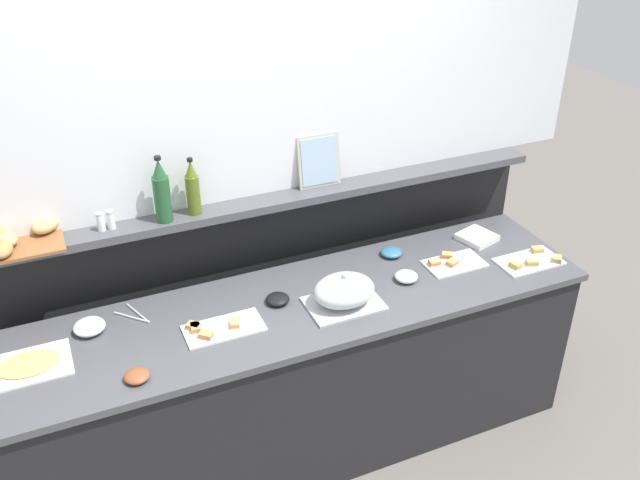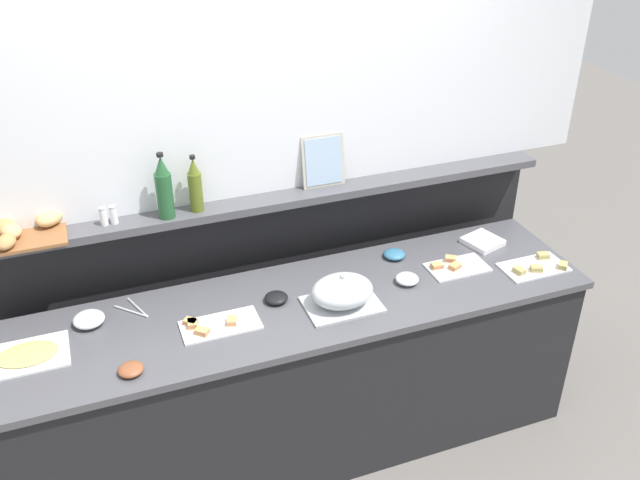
{
  "view_description": "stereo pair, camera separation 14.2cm",
  "coord_description": "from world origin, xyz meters",
  "px_view_note": "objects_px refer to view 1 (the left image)",
  "views": [
    {
      "loc": [
        -0.95,
        -2.41,
        2.74
      ],
      "look_at": [
        0.15,
        0.1,
        1.14
      ],
      "focal_mm": 39.05,
      "sensor_mm": 36.0,
      "label": 1
    },
    {
      "loc": [
        -0.82,
        -2.46,
        2.74
      ],
      "look_at": [
        0.15,
        0.1,
        1.14
      ],
      "focal_mm": 39.05,
      "sensor_mm": 36.0,
      "label": 2
    }
  ],
  "objects_px": {
    "sandwich_platter_rear": "(531,261)",
    "sandwich_platter_front": "(219,328)",
    "glass_bowl_large": "(406,277)",
    "sandwich_platter_side": "(452,263)",
    "salt_shaker": "(101,222)",
    "wine_bottle_green": "(162,192)",
    "cold_cuts_platter": "(29,365)",
    "serving_tongs": "(135,315)",
    "bread_basket": "(9,240)",
    "glass_bowl_medium": "(89,327)",
    "condiment_bowl_teal": "(278,299)",
    "framed_picture": "(319,161)",
    "serving_cloche": "(344,292)",
    "pepper_shaker": "(111,220)",
    "napkin_stack": "(477,237)",
    "condiment_bowl_cream": "(137,376)",
    "condiment_bowl_red": "(391,252)",
    "olive_oil_bottle": "(193,189)"
  },
  "relations": [
    {
      "from": "sandwich_platter_rear",
      "to": "condiment_bowl_teal",
      "type": "relative_size",
      "value": 2.98
    },
    {
      "from": "sandwich_platter_side",
      "to": "framed_picture",
      "type": "bearing_deg",
      "value": 137.69
    },
    {
      "from": "salt_shaker",
      "to": "bread_basket",
      "type": "bearing_deg",
      "value": 178.66
    },
    {
      "from": "wine_bottle_green",
      "to": "pepper_shaker",
      "type": "height_order",
      "value": "wine_bottle_green"
    },
    {
      "from": "sandwich_platter_front",
      "to": "salt_shaker",
      "type": "xyz_separation_m",
      "value": [
        -0.37,
        0.48,
        0.36
      ]
    },
    {
      "from": "glass_bowl_large",
      "to": "framed_picture",
      "type": "relative_size",
      "value": 0.42
    },
    {
      "from": "wine_bottle_green",
      "to": "glass_bowl_large",
      "type": "bearing_deg",
      "value": -23.46
    },
    {
      "from": "wine_bottle_green",
      "to": "salt_shaker",
      "type": "distance_m",
      "value": 0.3
    },
    {
      "from": "sandwich_platter_front",
      "to": "framed_picture",
      "type": "relative_size",
      "value": 1.31
    },
    {
      "from": "condiment_bowl_teal",
      "to": "framed_picture",
      "type": "xyz_separation_m",
      "value": [
        0.39,
        0.43,
        0.44
      ]
    },
    {
      "from": "olive_oil_bottle",
      "to": "sandwich_platter_rear",
      "type": "bearing_deg",
      "value": -20.4
    },
    {
      "from": "glass_bowl_large",
      "to": "salt_shaker",
      "type": "height_order",
      "value": "salt_shaker"
    },
    {
      "from": "salt_shaker",
      "to": "framed_picture",
      "type": "distance_m",
      "value": 1.07
    },
    {
      "from": "sandwich_platter_rear",
      "to": "condiment_bowl_cream",
      "type": "height_order",
      "value": "same"
    },
    {
      "from": "glass_bowl_large",
      "to": "sandwich_platter_rear",
      "type": "bearing_deg",
      "value": -9.51
    },
    {
      "from": "serving_tongs",
      "to": "bread_basket",
      "type": "bearing_deg",
      "value": 150.62
    },
    {
      "from": "salt_shaker",
      "to": "bread_basket",
      "type": "xyz_separation_m",
      "value": [
        -0.38,
        0.01,
        -0.01
      ]
    },
    {
      "from": "serving_cloche",
      "to": "glass_bowl_medium",
      "type": "distance_m",
      "value": 1.12
    },
    {
      "from": "glass_bowl_medium",
      "to": "serving_tongs",
      "type": "relative_size",
      "value": 0.77
    },
    {
      "from": "cold_cuts_platter",
      "to": "serving_cloche",
      "type": "distance_m",
      "value": 1.35
    },
    {
      "from": "salt_shaker",
      "to": "wine_bottle_green",
      "type": "bearing_deg",
      "value": -4.18
    },
    {
      "from": "sandwich_platter_side",
      "to": "serving_tongs",
      "type": "relative_size",
      "value": 1.67
    },
    {
      "from": "cold_cuts_platter",
      "to": "serving_tongs",
      "type": "bearing_deg",
      "value": 20.62
    },
    {
      "from": "glass_bowl_large",
      "to": "bread_basket",
      "type": "bearing_deg",
      "value": 164.24
    },
    {
      "from": "glass_bowl_medium",
      "to": "sandwich_platter_rear",
      "type": "bearing_deg",
      "value": -8.31
    },
    {
      "from": "condiment_bowl_cream",
      "to": "condiment_bowl_red",
      "type": "distance_m",
      "value": 1.42
    },
    {
      "from": "cold_cuts_platter",
      "to": "condiment_bowl_red",
      "type": "relative_size",
      "value": 2.98
    },
    {
      "from": "cold_cuts_platter",
      "to": "wine_bottle_green",
      "type": "distance_m",
      "value": 0.9
    },
    {
      "from": "cold_cuts_platter",
      "to": "salt_shaker",
      "type": "bearing_deg",
      "value": 45.75
    },
    {
      "from": "cold_cuts_platter",
      "to": "napkin_stack",
      "type": "relative_size",
      "value": 1.92
    },
    {
      "from": "sandwich_platter_rear",
      "to": "bread_basket",
      "type": "height_order",
      "value": "bread_basket"
    },
    {
      "from": "condiment_bowl_red",
      "to": "olive_oil_bottle",
      "type": "relative_size",
      "value": 0.4
    },
    {
      "from": "condiment_bowl_teal",
      "to": "sandwich_platter_side",
      "type": "bearing_deg",
      "value": -2.67
    },
    {
      "from": "sandwich_platter_front",
      "to": "napkin_stack",
      "type": "relative_size",
      "value": 2.02
    },
    {
      "from": "sandwich_platter_side",
      "to": "sandwich_platter_front",
      "type": "xyz_separation_m",
      "value": [
        -1.21,
        -0.05,
        0.0
      ]
    },
    {
      "from": "glass_bowl_large",
      "to": "serving_cloche",
      "type": "bearing_deg",
      "value": -170.21
    },
    {
      "from": "sandwich_platter_side",
      "to": "bread_basket",
      "type": "xyz_separation_m",
      "value": [
        -1.96,
        0.44,
        0.36
      ]
    },
    {
      "from": "serving_tongs",
      "to": "pepper_shaker",
      "type": "distance_m",
      "value": 0.44
    },
    {
      "from": "sandwich_platter_rear",
      "to": "condiment_bowl_red",
      "type": "bearing_deg",
      "value": 150.92
    },
    {
      "from": "sandwich_platter_side",
      "to": "serving_cloche",
      "type": "xyz_separation_m",
      "value": [
        -0.64,
        -0.1,
        0.06
      ]
    },
    {
      "from": "cold_cuts_platter",
      "to": "salt_shaker",
      "type": "height_order",
      "value": "salt_shaker"
    },
    {
      "from": "glass_bowl_large",
      "to": "sandwich_platter_side",
      "type": "bearing_deg",
      "value": 6.77
    },
    {
      "from": "wine_bottle_green",
      "to": "sandwich_platter_front",
      "type": "bearing_deg",
      "value": -78.44
    },
    {
      "from": "sandwich_platter_side",
      "to": "glass_bowl_large",
      "type": "distance_m",
      "value": 0.28
    },
    {
      "from": "serving_cloche",
      "to": "condiment_bowl_teal",
      "type": "relative_size",
      "value": 3.14
    },
    {
      "from": "wine_bottle_green",
      "to": "condiment_bowl_teal",
      "type": "bearing_deg",
      "value": -42.93
    },
    {
      "from": "sandwich_platter_rear",
      "to": "sandwich_platter_front",
      "type": "distance_m",
      "value": 1.58
    },
    {
      "from": "napkin_stack",
      "to": "salt_shaker",
      "type": "distance_m",
      "value": 1.89
    },
    {
      "from": "sandwich_platter_rear",
      "to": "condiment_bowl_cream",
      "type": "xyz_separation_m",
      "value": [
        -1.97,
        -0.08,
        0.01
      ]
    },
    {
      "from": "glass_bowl_medium",
      "to": "pepper_shaker",
      "type": "bearing_deg",
      "value": 55.39
    }
  ]
}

